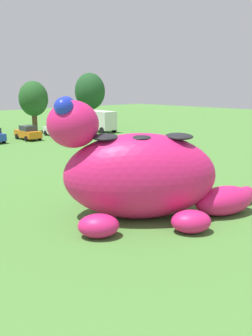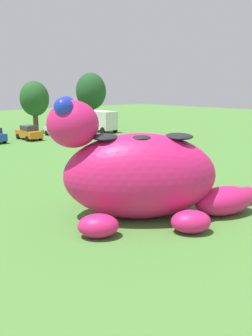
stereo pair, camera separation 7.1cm
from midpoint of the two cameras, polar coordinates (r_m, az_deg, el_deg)
ground_plane at (r=19.05m, az=5.54°, el=-6.93°), size 160.00×160.00×0.00m
giant_inflatable_creature at (r=17.71m, az=2.16°, el=-1.04°), size 11.12×8.29×5.96m
car_orange at (r=45.44m, az=-15.29°, el=5.42°), size 2.08×4.17×1.72m
car_white at (r=47.92m, az=-11.12°, el=6.00°), size 2.35×4.29×1.72m
box_truck at (r=51.62m, az=-4.49°, el=7.52°), size 2.65×6.51×2.95m
tree_centre_left at (r=52.00m, az=-14.47°, el=10.52°), size 3.97×3.97×7.05m
tree_centre at (r=57.86m, az=-5.75°, el=11.91°), size 4.71×4.71×8.36m
spectator_near_inflatable at (r=35.18m, az=2.67°, el=3.77°), size 0.38×0.26×1.71m
spectator_by_cars at (r=30.08m, az=7.23°, el=2.10°), size 0.38×0.26×1.71m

